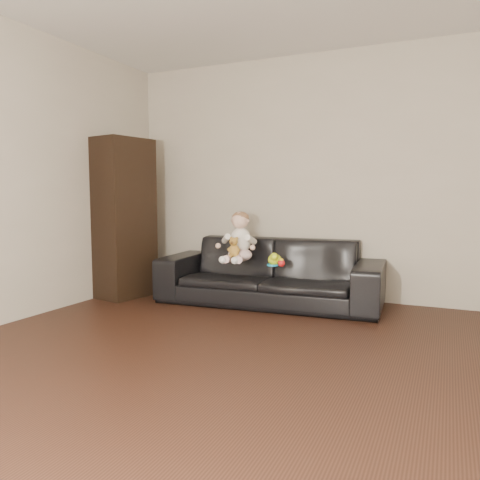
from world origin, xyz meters
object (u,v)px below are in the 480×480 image
at_px(teddy_bear, 234,247).
at_px(sofa, 270,272).
at_px(baby, 239,240).
at_px(toy_blue_disc, 273,265).
at_px(toy_rattle, 281,263).
at_px(cabinet, 124,218).
at_px(toy_green, 275,260).

bearing_deg(teddy_bear, sofa, 23.72).
bearing_deg(baby, sofa, 5.49).
xyz_separation_m(sofa, toy_blue_disc, (0.13, -0.25, 0.11)).
distance_m(sofa, baby, 0.45).
bearing_deg(toy_rattle, sofa, 128.34).
relative_size(sofa, baby, 4.39).
bearing_deg(toy_rattle, toy_blue_disc, 162.87).
xyz_separation_m(cabinet, toy_green, (1.71, 0.11, -0.37)).
bearing_deg(toy_rattle, toy_green, 144.95).
xyz_separation_m(cabinet, toy_blue_disc, (1.70, 0.08, -0.42)).
bearing_deg(teddy_bear, toy_blue_disc, -18.06).
bearing_deg(toy_rattle, cabinet, -178.46).
height_order(sofa, toy_green, sofa).
distance_m(teddy_bear, toy_rattle, 0.51).
bearing_deg(toy_green, toy_blue_disc, -102.82).
xyz_separation_m(sofa, teddy_bear, (-0.27, -0.28, 0.27)).
bearing_deg(sofa, toy_rattle, -55.37).
xyz_separation_m(toy_green, toy_rattle, (0.09, -0.06, -0.02)).
height_order(cabinet, toy_blue_disc, cabinet).
height_order(toy_green, toy_blue_disc, toy_green).
distance_m(teddy_bear, toy_green, 0.43).
bearing_deg(teddy_bear, baby, 72.24).
xyz_separation_m(cabinet, baby, (1.29, 0.21, -0.20)).
height_order(toy_rattle, toy_blue_disc, toy_rattle).
xyz_separation_m(teddy_bear, toy_green, (0.41, 0.06, -0.11)).
bearing_deg(baby, toy_green, -30.86).
height_order(teddy_bear, toy_blue_disc, teddy_bear).
bearing_deg(toy_rattle, baby, 162.49).
distance_m(teddy_bear, toy_blue_disc, 0.43).
bearing_deg(teddy_bear, toy_rattle, -22.12).
relative_size(cabinet, toy_rattle, 24.57).
height_order(sofa, toy_rattle, sofa).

